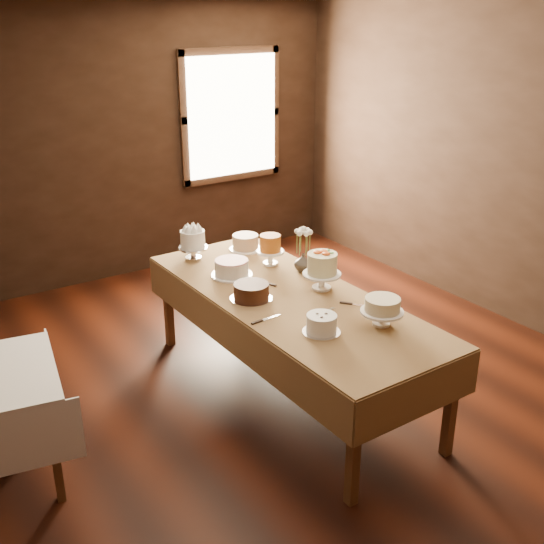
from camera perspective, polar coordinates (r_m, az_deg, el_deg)
The scene contains 19 objects.
floor at distance 5.10m, azimuth 1.27°, elevation -10.66°, with size 5.00×6.00×0.01m, color black.
wall_back at distance 7.08m, azimuth -12.92°, elevation 10.54°, with size 5.00×0.02×2.80m, color black.
wall_right at distance 6.23m, azimuth 20.79°, elevation 8.11°, with size 0.02×6.00×2.80m, color black.
window at distance 7.55m, azimuth -3.45°, elevation 13.29°, with size 1.10×0.05×1.30m, color #FFEABF.
display_table at distance 4.80m, azimuth 1.56°, elevation -2.74°, with size 1.03×2.60×0.80m.
cake_meringue at distance 5.46m, azimuth -6.83°, elevation 2.27°, with size 0.28×0.28×0.26m.
cake_speckled at distance 5.66m, azimuth -2.31°, elevation 2.54°, with size 0.28×0.28×0.13m.
cake_lattice at distance 5.12m, azimuth -3.50°, elevation 0.28°, with size 0.37×0.37×0.12m.
cake_caramel at distance 5.31m, azimuth -0.15°, elevation 1.79°, with size 0.23×0.23×0.26m.
cake_chocolate at distance 4.70m, azimuth -1.80°, elevation -1.73°, with size 0.34×0.34×0.12m.
cake_flowers at distance 4.86m, azimuth 4.33°, elevation -0.09°, with size 0.29×0.29×0.29m.
cake_swirl at distance 4.24m, azimuth 4.29°, elevation -4.55°, with size 0.25×0.25×0.13m.
cake_cream at distance 4.38m, azimuth 9.46°, elevation -3.44°, with size 0.30×0.30×0.20m.
cake_server_a at distance 4.56m, azimuth 4.73°, elevation -3.35°, with size 0.24×0.03×0.01m, color silver.
cake_server_b at distance 4.66m, azimuth 7.86°, elevation -2.87°, with size 0.24×0.03×0.01m, color silver.
cake_server_c at distance 5.02m, azimuth -1.16°, elevation -0.79°, with size 0.24×0.03×0.01m, color silver.
cake_server_e at distance 4.45m, azimuth -0.07°, elevation -3.93°, with size 0.24×0.03×0.01m, color silver.
flower_vase at distance 5.20m, azimuth 2.69°, elevation 0.83°, with size 0.14×0.14×0.15m, color #2D2823.
flower_bouquet at distance 5.13m, azimuth 2.73°, elevation 2.84°, with size 0.14×0.14×0.20m, color white, non-canonical shape.
Camera 1 is at (-2.47, -3.50, 2.77)m, focal length 43.63 mm.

